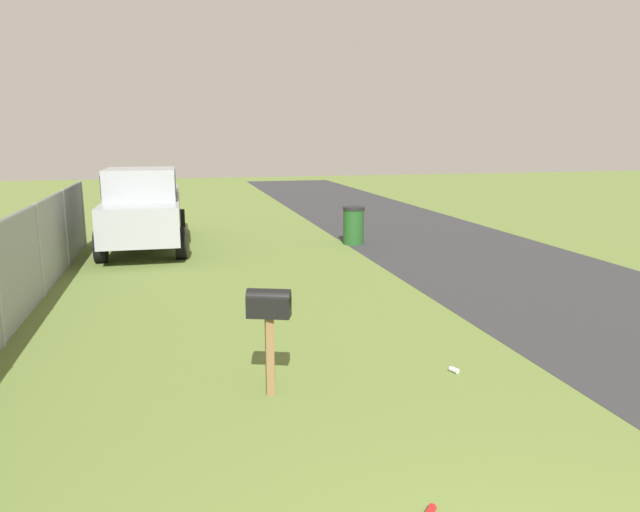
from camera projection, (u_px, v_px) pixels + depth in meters
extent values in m
cube|color=#2D2D30|center=(625.00, 316.00, 9.51)|extent=(60.00, 5.29, 0.01)
cube|color=brown|center=(270.00, 356.00, 6.53)|extent=(0.09, 0.09, 0.92)
cube|color=black|center=(269.00, 307.00, 6.42)|extent=(0.35, 0.52, 0.22)
cylinder|color=black|center=(269.00, 298.00, 6.39)|extent=(0.35, 0.52, 0.20)
cube|color=red|center=(267.00, 299.00, 6.51)|extent=(0.02, 0.04, 0.18)
cube|color=#93999E|center=(144.00, 214.00, 15.24)|extent=(5.43, 1.85, 0.90)
cube|color=#93999E|center=(141.00, 184.00, 14.46)|extent=(1.85, 1.68, 0.76)
cube|color=black|center=(141.00, 184.00, 14.46)|extent=(1.80, 1.71, 0.53)
cube|color=#93999E|center=(176.00, 190.00, 16.46)|extent=(2.81, 0.11, 0.12)
cube|color=#93999E|center=(115.00, 191.00, 16.09)|extent=(2.81, 0.11, 0.12)
cylinder|color=black|center=(181.00, 243.00, 13.85)|extent=(0.76, 0.27, 0.76)
cylinder|color=black|center=(101.00, 246.00, 13.44)|extent=(0.76, 0.27, 0.76)
cylinder|color=black|center=(181.00, 222.00, 17.25)|extent=(0.76, 0.27, 0.76)
cylinder|color=black|center=(117.00, 224.00, 16.84)|extent=(0.76, 0.27, 0.76)
cylinder|color=#1E4C1E|center=(354.00, 227.00, 15.73)|extent=(0.56, 0.56, 0.93)
cylinder|color=black|center=(354.00, 208.00, 15.63)|extent=(0.59, 0.59, 0.08)
cylinder|color=#9EA3A8|center=(39.00, 250.00, 10.49)|extent=(0.07, 0.07, 1.72)
cylinder|color=#9EA3A8|center=(65.00, 228.00, 13.00)|extent=(0.07, 0.07, 1.72)
cylinder|color=#9EA3A8|center=(83.00, 213.00, 15.51)|extent=(0.07, 0.07, 1.72)
cube|color=#9EA3A8|center=(16.00, 214.00, 9.07)|extent=(13.21, 0.04, 0.04)
cube|color=gray|center=(21.00, 266.00, 9.23)|extent=(13.21, 0.01, 1.72)
cylinder|color=red|center=(430.00, 511.00, 4.51)|extent=(0.13, 0.13, 0.07)
cylinder|color=silver|center=(454.00, 370.00, 7.23)|extent=(0.14, 0.11, 0.07)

